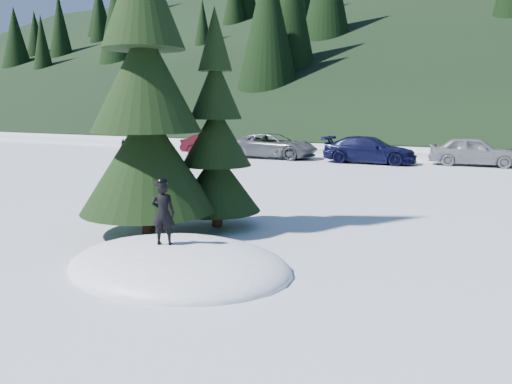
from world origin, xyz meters
The scene contains 11 objects.
ground centered at (0.00, 0.00, 0.00)m, with size 200.00×200.00×0.00m, color white.
snow_mound centered at (0.00, 0.00, 0.00)m, with size 4.48×3.52×0.96m, color white.
forest_hillside centered at (0.00, 54.00, 12.50)m, with size 200.00×60.00×25.00m, color black, non-canonical shape.
spruce_tall centered at (-2.20, 1.80, 3.32)m, with size 3.20×3.20×8.60m.
spruce_short centered at (-1.20, 3.20, 2.10)m, with size 2.20×2.20×5.37m.
child_skier centered at (-0.19, -0.17, 1.07)m, with size 0.43×0.28×1.18m, color black.
car_0 centered at (-16.27, 17.88, 0.64)m, with size 1.50×3.74×1.27m, color black.
car_1 centered at (-11.93, 19.40, 0.68)m, with size 1.43×4.11×1.36m, color #340910.
car_2 centered at (-7.71, 19.39, 0.74)m, with size 2.44×5.30×1.47m, color #575B5F.
car_3 centered at (-1.89, 19.37, 0.72)m, with size 2.02×4.97×1.44m, color black.
car_4 centered at (3.21, 20.79, 0.75)m, with size 1.77×4.40×1.50m, color gray.
Camera 1 is at (5.59, -7.21, 2.98)m, focal length 35.00 mm.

